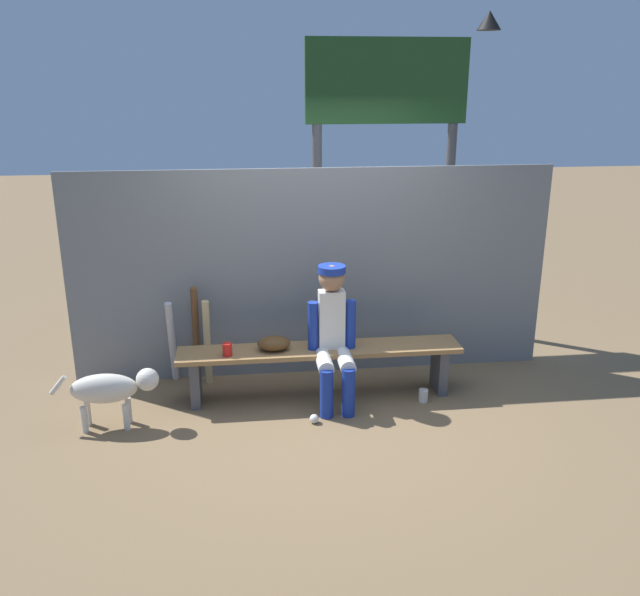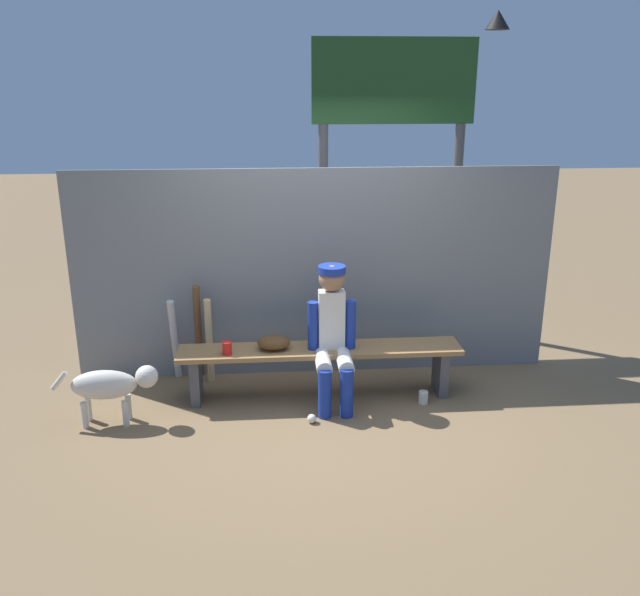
{
  "view_description": "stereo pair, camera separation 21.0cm",
  "coord_description": "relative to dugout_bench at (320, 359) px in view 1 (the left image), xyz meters",
  "views": [
    {
      "loc": [
        -0.63,
        -5.25,
        2.65
      ],
      "look_at": [
        0.0,
        0.0,
        0.91
      ],
      "focal_mm": 37.39,
      "sensor_mm": 36.0,
      "label": 1
    },
    {
      "loc": [
        -0.42,
        -5.27,
        2.65
      ],
      "look_at": [
        0.0,
        0.0,
        0.91
      ],
      "focal_mm": 37.39,
      "sensor_mm": 36.0,
      "label": 2
    }
  ],
  "objects": [
    {
      "name": "baseball_glove",
      "position": [
        -0.39,
        0.0,
        0.16
      ],
      "size": [
        0.28,
        0.2,
        0.12
      ],
      "primitive_type": "ellipsoid",
      "color": "#593819",
      "rests_on": "dugout_bench"
    },
    {
      "name": "cup_on_ground",
      "position": [
        0.87,
        -0.21,
        -0.3
      ],
      "size": [
        0.08,
        0.08,
        0.11
      ],
      "primitive_type": "cylinder",
      "color": "silver",
      "rests_on": "ground_plane"
    },
    {
      "name": "dog",
      "position": [
        -1.69,
        -0.35,
        -0.02
      ],
      "size": [
        0.84,
        0.2,
        0.49
      ],
      "color": "beige",
      "rests_on": "ground_plane"
    },
    {
      "name": "cup_on_bench",
      "position": [
        -0.79,
        -0.08,
        0.16
      ],
      "size": [
        0.08,
        0.08,
        0.11
      ],
      "primitive_type": "cylinder",
      "color": "red",
      "rests_on": "dugout_bench"
    },
    {
      "name": "ground_plane",
      "position": [
        0.0,
        0.0,
        -0.36
      ],
      "size": [
        30.0,
        30.0,
        0.0
      ],
      "primitive_type": "plane",
      "color": "brown"
    },
    {
      "name": "player_seated",
      "position": [
        0.1,
        -0.11,
        0.29
      ],
      "size": [
        0.41,
        0.55,
        1.19
      ],
      "color": "silver",
      "rests_on": "ground_plane"
    },
    {
      "name": "chainlink_fence",
      "position": [
        0.0,
        0.54,
        0.6
      ],
      "size": [
        4.37,
        0.03,
        1.92
      ],
      "primitive_type": "cube",
      "color": "slate",
      "rests_on": "ground_plane"
    },
    {
      "name": "bat_wood_dark",
      "position": [
        -1.08,
        0.45,
        0.11
      ],
      "size": [
        0.1,
        0.24,
        0.93
      ],
      "primitive_type": "cylinder",
      "rotation": [
        0.19,
        0.0,
        0.14
      ],
      "color": "brown",
      "rests_on": "ground_plane"
    },
    {
      "name": "dugout_bench",
      "position": [
        0.0,
        0.0,
        0.0
      ],
      "size": [
        2.43,
        0.36,
        0.46
      ],
      "color": "olive",
      "rests_on": "ground_plane"
    },
    {
      "name": "bat_wood_natural",
      "position": [
        -0.97,
        0.37,
        0.05
      ],
      "size": [
        0.07,
        0.13,
        0.81
      ],
      "primitive_type": "cylinder",
      "rotation": [
        0.07,
        0.0,
        0.08
      ],
      "color": "tan",
      "rests_on": "ground_plane"
    },
    {
      "name": "bat_aluminum_silver",
      "position": [
        -1.29,
        0.42,
        0.05
      ],
      "size": [
        0.07,
        0.25,
        0.81
      ],
      "primitive_type": "cylinder",
      "rotation": [
        0.23,
        0.0,
        -0.02
      ],
      "color": "#B7B7BC",
      "rests_on": "ground_plane"
    },
    {
      "name": "baseball",
      "position": [
        -0.1,
        -0.47,
        -0.32
      ],
      "size": [
        0.07,
        0.07,
        0.07
      ],
      "primitive_type": "sphere",
      "color": "white",
      "rests_on": "ground_plane"
    },
    {
      "name": "scoreboard",
      "position": [
        0.93,
        1.58,
        1.9
      ],
      "size": [
        1.92,
        0.27,
        3.28
      ],
      "color": "#3F3F42",
      "rests_on": "ground_plane"
    }
  ]
}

